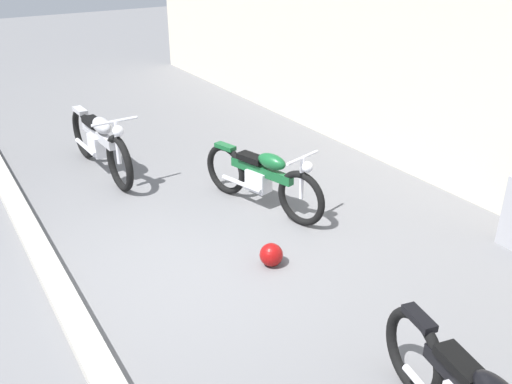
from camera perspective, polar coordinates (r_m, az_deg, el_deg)
ground_plane at (r=5.86m, az=-7.31°, el=-8.21°), size 40.00×40.00×0.00m
building_wall at (r=7.61m, az=21.03°, el=12.36°), size 18.00×0.30×3.42m
curb_strip at (r=5.54m, az=-18.93°, el=-11.04°), size 18.00×0.24×0.12m
helmet at (r=5.86m, az=1.59°, el=-6.50°), size 0.25×0.25×0.25m
motorcycle_green at (r=6.89m, az=0.64°, el=1.50°), size 1.93×0.73×0.88m
motorcycle_silver at (r=8.22m, az=-15.85°, el=5.01°), size 2.23×0.62×1.00m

